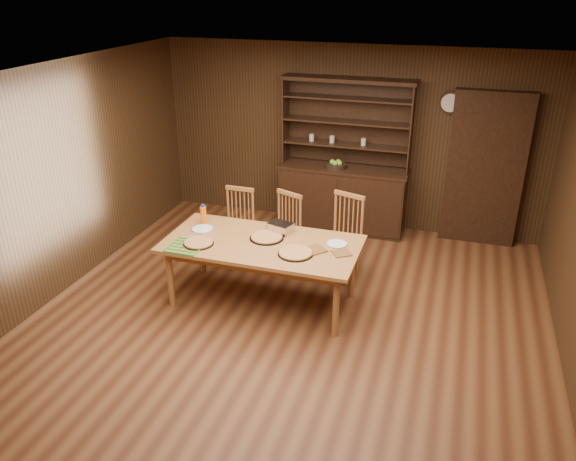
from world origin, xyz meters
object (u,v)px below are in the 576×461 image
(chair_left, at_px, (238,223))
(juice_bottle, at_px, (203,214))
(china_hutch, at_px, (343,190))
(chair_center, at_px, (285,229))
(dining_table, at_px, (262,248))
(chair_right, at_px, (344,234))

(chair_left, xyz_separation_m, juice_bottle, (-0.19, -0.58, 0.34))
(china_hutch, bearing_deg, chair_center, -106.63)
(dining_table, height_order, chair_left, chair_left)
(china_hutch, height_order, juice_bottle, china_hutch)
(dining_table, distance_m, chair_center, 0.89)
(chair_right, bearing_deg, dining_table, -111.28)
(chair_left, xyz_separation_m, chair_center, (0.63, 0.00, 0.01))
(chair_left, distance_m, juice_bottle, 0.70)
(china_hutch, distance_m, dining_table, 2.34)
(juice_bottle, bearing_deg, chair_right, 20.77)
(dining_table, xyz_separation_m, chair_left, (-0.65, 0.88, -0.16))
(china_hutch, distance_m, chair_left, 1.77)
(juice_bottle, bearing_deg, dining_table, -19.41)
(dining_table, bearing_deg, chair_right, 50.71)
(chair_center, bearing_deg, china_hutch, 96.23)
(dining_table, height_order, chair_right, chair_right)
(dining_table, xyz_separation_m, chair_right, (0.73, 0.89, -0.12))
(dining_table, xyz_separation_m, juice_bottle, (-0.84, 0.30, 0.18))
(chair_center, bearing_deg, dining_table, -65.69)
(chair_left, relative_size, chair_center, 0.99)
(chair_center, bearing_deg, chair_right, 24.02)
(juice_bottle, bearing_deg, china_hutch, 58.15)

